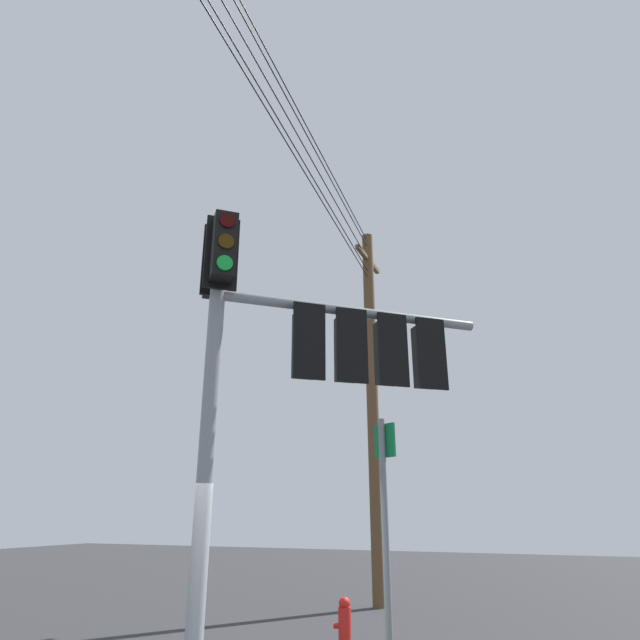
{
  "coord_description": "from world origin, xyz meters",
  "views": [
    {
      "loc": [
        4.89,
        3.06,
        2.18
      ],
      "look_at": [
        -1.65,
        0.43,
        4.68
      ],
      "focal_mm": 30.57,
      "sensor_mm": 36.0,
      "label": 1
    }
  ],
  "objects": [
    {
      "name": "signal_mast_assembly",
      "position": [
        -1.45,
        0.21,
        4.23
      ],
      "size": [
        3.03,
        3.36,
        5.93
      ],
      "color": "gray",
      "rests_on": "ground"
    },
    {
      "name": "utility_pole_wooden",
      "position": [
        -9.36,
        -1.11,
        5.19
      ],
      "size": [
        1.93,
        0.32,
        10.14
      ],
      "color": "brown",
      "rests_on": "ground"
    },
    {
      "name": "fire_hydrant",
      "position": [
        -4.98,
        -0.45,
        0.4
      ],
      "size": [
        0.22,
        0.3,
        0.81
      ],
      "color": "red",
      "rests_on": "ground"
    },
    {
      "name": "route_sign_secondary",
      "position": [
        -0.72,
        1.51,
        1.81
      ],
      "size": [
        0.17,
        0.26,
        3.11
      ],
      "color": "slate",
      "rests_on": "ground"
    }
  ]
}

